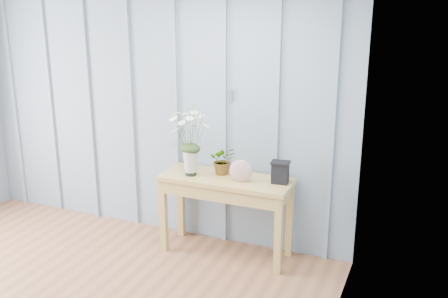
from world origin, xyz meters
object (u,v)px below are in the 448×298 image
at_px(daisy_vase, 190,132).
at_px(felt_disc_vessel, 241,171).
at_px(carved_box, 280,172).
at_px(sideboard, 226,189).

bearing_deg(daisy_vase, felt_disc_vessel, 0.85).
height_order(daisy_vase, carved_box, daisy_vase).
relative_size(sideboard, carved_box, 6.14).
height_order(daisy_vase, felt_disc_vessel, daisy_vase).
bearing_deg(daisy_vase, carved_box, 7.82).
xyz_separation_m(sideboard, carved_box, (0.49, 0.05, 0.21)).
bearing_deg(daisy_vase, sideboard, 11.41).
distance_m(sideboard, daisy_vase, 0.62).
bearing_deg(felt_disc_vessel, daisy_vase, 172.87).
distance_m(daisy_vase, carved_box, 0.87).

